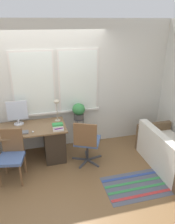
{
  "coord_description": "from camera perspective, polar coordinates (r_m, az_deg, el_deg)",
  "views": [
    {
      "loc": [
        -0.26,
        -3.6,
        2.65
      ],
      "look_at": [
        0.73,
        0.18,
        1.01
      ],
      "focal_mm": 35.0,
      "sensor_mm": 36.0,
      "label": 1
    }
  ],
  "objects": [
    {
      "name": "floor_rug_striped",
      "position": [
        4.1,
        12.84,
        -18.17
      ],
      "size": [
        1.15,
        0.71,
        0.01
      ],
      "color": "#565B6B",
      "rests_on": "ground_plane"
    },
    {
      "name": "potted_plant",
      "position": [
        4.64,
        -2.31,
        0.39
      ],
      "size": [
        0.27,
        0.27,
        0.34
      ],
      "color": "#514C47",
      "rests_on": "plant_stand"
    },
    {
      "name": "office_chair_swivel",
      "position": [
        4.26,
        -0.2,
        -7.56
      ],
      "size": [
        0.63,
        0.64,
        0.94
      ],
      "rotation": [
        0.0,
        0.0,
        2.7
      ],
      "color": "#47474C",
      "rests_on": "ground_plane"
    },
    {
      "name": "couch_loveseat",
      "position": [
        4.6,
        20.65,
        -10.18
      ],
      "size": [
        0.79,
        1.49,
        0.75
      ],
      "rotation": [
        0.0,
        0.0,
        1.57
      ],
      "color": "white",
      "rests_on": "ground_plane"
    },
    {
      "name": "desk_chair_wooden",
      "position": [
        4.11,
        -19.19,
        -10.39
      ],
      "size": [
        0.49,
        0.49,
        0.92
      ],
      "rotation": [
        0.0,
        0.0,
        -0.19
      ],
      "color": "brown",
      "rests_on": "ground_plane"
    },
    {
      "name": "wall_back_with_window",
      "position": [
        4.6,
        -10.75,
        5.96
      ],
      "size": [
        9.0,
        0.12,
        2.7
      ],
      "color": "silver",
      "rests_on": "ground_plane"
    },
    {
      "name": "desk_lamp",
      "position": [
        4.45,
        -8.04,
        1.99
      ],
      "size": [
        0.12,
        0.12,
        0.46
      ],
      "color": "#BCB299",
      "rests_on": "desk"
    },
    {
      "name": "monitor",
      "position": [
        4.51,
        -17.85,
        -0.09
      ],
      "size": [
        0.41,
        0.19,
        0.49
      ],
      "color": "silver",
      "rests_on": "desk"
    },
    {
      "name": "desk",
      "position": [
        4.59,
        -18.99,
        -8.12
      ],
      "size": [
        2.11,
        0.73,
        0.73
      ],
      "color": "brown",
      "rests_on": "ground_plane"
    },
    {
      "name": "ground_plane",
      "position": [
        4.48,
        -8.74,
        -13.88
      ],
      "size": [
        14.0,
        14.0,
        0.0
      ],
      "primitive_type": "plane",
      "color": "brown"
    },
    {
      "name": "plant_stand",
      "position": [
        4.76,
        -2.26,
        -2.88
      ],
      "size": [
        0.22,
        0.22,
        0.71
      ],
      "color": "#333338",
      "rests_on": "ground_plane"
    },
    {
      "name": "keyboard",
      "position": [
        4.24,
        -17.63,
        -5.23
      ],
      "size": [
        0.37,
        0.13,
        0.02
      ],
      "color": "slate",
      "rests_on": "desk"
    },
    {
      "name": "mouse",
      "position": [
        4.2,
        -14.09,
        -5.0
      ],
      "size": [
        0.04,
        0.06,
        0.03
      ],
      "color": "silver",
      "rests_on": "desk"
    },
    {
      "name": "book_stack",
      "position": [
        4.19,
        -7.75,
        -3.86
      ],
      "size": [
        0.21,
        0.18,
        0.13
      ],
      "color": "white",
      "rests_on": "desk"
    }
  ]
}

